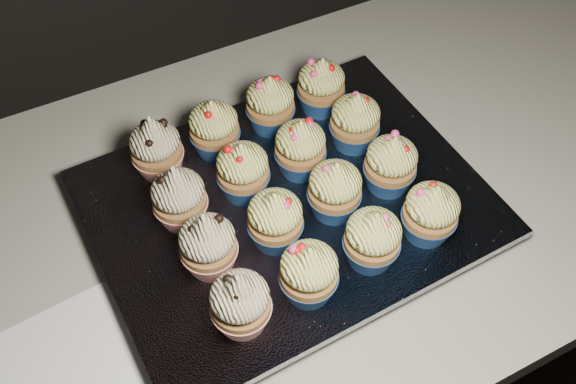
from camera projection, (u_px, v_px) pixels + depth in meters
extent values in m
cube|color=black|center=(290.00, 347.00, 1.19)|extent=(2.40, 0.60, 0.86)
cube|color=beige|center=(291.00, 201.00, 0.83)|extent=(2.44, 0.64, 0.04)
cube|color=white|center=(63.00, 372.00, 0.67)|extent=(0.17, 0.17, 0.00)
cube|color=black|center=(288.00, 211.00, 0.79)|extent=(0.43, 0.33, 0.02)
cube|color=silver|center=(288.00, 203.00, 0.77)|extent=(0.47, 0.37, 0.01)
cone|color=red|center=(242.00, 314.00, 0.66)|extent=(0.06, 0.06, 0.03)
ellipsoid|color=beige|center=(240.00, 296.00, 0.63)|extent=(0.06, 0.06, 0.04)
cone|color=beige|center=(238.00, 282.00, 0.61)|extent=(0.03, 0.03, 0.03)
cone|color=navy|center=(308.00, 284.00, 0.68)|extent=(0.06, 0.06, 0.03)
ellipsoid|color=#FDFB80|center=(309.00, 265.00, 0.65)|extent=(0.06, 0.06, 0.04)
cone|color=#FDFB80|center=(310.00, 253.00, 0.63)|extent=(0.03, 0.03, 0.02)
cone|color=navy|center=(370.00, 250.00, 0.71)|extent=(0.06, 0.06, 0.03)
ellipsoid|color=#FDFB80|center=(374.00, 231.00, 0.68)|extent=(0.06, 0.06, 0.04)
cone|color=#FDFB80|center=(376.00, 218.00, 0.66)|extent=(0.03, 0.03, 0.02)
cone|color=navy|center=(427.00, 224.00, 0.73)|extent=(0.06, 0.06, 0.03)
ellipsoid|color=#FDFB80|center=(433.00, 204.00, 0.70)|extent=(0.06, 0.06, 0.04)
cone|color=#FDFB80|center=(437.00, 191.00, 0.68)|extent=(0.03, 0.03, 0.02)
cone|color=red|center=(210.00, 257.00, 0.70)|extent=(0.06, 0.06, 0.03)
ellipsoid|color=beige|center=(207.00, 237.00, 0.67)|extent=(0.06, 0.06, 0.04)
cone|color=beige|center=(204.00, 222.00, 0.65)|extent=(0.03, 0.03, 0.03)
cone|color=navy|center=(276.00, 231.00, 0.72)|extent=(0.06, 0.06, 0.03)
ellipsoid|color=#FDFB80|center=(275.00, 211.00, 0.69)|extent=(0.06, 0.06, 0.04)
cone|color=#FDFB80|center=(275.00, 198.00, 0.67)|extent=(0.03, 0.03, 0.02)
cone|color=navy|center=(334.00, 202.00, 0.75)|extent=(0.06, 0.06, 0.03)
ellipsoid|color=#FDFB80|center=(336.00, 181.00, 0.72)|extent=(0.06, 0.06, 0.04)
cone|color=#FDFB80|center=(337.00, 168.00, 0.70)|extent=(0.03, 0.03, 0.02)
cone|color=navy|center=(388.00, 176.00, 0.77)|extent=(0.06, 0.06, 0.03)
ellipsoid|color=#FDFB80|center=(392.00, 156.00, 0.74)|extent=(0.06, 0.06, 0.04)
cone|color=#FDFB80|center=(395.00, 142.00, 0.72)|extent=(0.03, 0.03, 0.02)
cone|color=red|center=(182.00, 210.00, 0.74)|extent=(0.06, 0.06, 0.03)
ellipsoid|color=beige|center=(177.00, 190.00, 0.71)|extent=(0.06, 0.06, 0.04)
cone|color=beige|center=(174.00, 174.00, 0.69)|extent=(0.03, 0.03, 0.03)
cone|color=navy|center=(244.00, 183.00, 0.77)|extent=(0.06, 0.06, 0.03)
ellipsoid|color=#FDFB80|center=(242.00, 162.00, 0.74)|extent=(0.06, 0.06, 0.04)
cone|color=#FDFB80|center=(241.00, 149.00, 0.72)|extent=(0.03, 0.03, 0.02)
cone|color=navy|center=(300.00, 161.00, 0.79)|extent=(0.06, 0.06, 0.03)
ellipsoid|color=#FDFB80|center=(301.00, 140.00, 0.76)|extent=(0.06, 0.06, 0.04)
cone|color=#FDFB80|center=(301.00, 126.00, 0.74)|extent=(0.03, 0.03, 0.02)
cone|color=navy|center=(353.00, 134.00, 0.81)|extent=(0.06, 0.06, 0.03)
ellipsoid|color=#FDFB80|center=(356.00, 113.00, 0.78)|extent=(0.06, 0.06, 0.04)
cone|color=#FDFB80|center=(358.00, 99.00, 0.77)|extent=(0.03, 0.03, 0.02)
cone|color=red|center=(160.00, 162.00, 0.79)|extent=(0.06, 0.06, 0.03)
ellipsoid|color=beige|center=(154.00, 141.00, 0.76)|extent=(0.06, 0.06, 0.04)
cone|color=beige|center=(150.00, 124.00, 0.73)|extent=(0.03, 0.03, 0.03)
cone|color=navy|center=(216.00, 141.00, 0.81)|extent=(0.06, 0.06, 0.03)
ellipsoid|color=#FDFB80|center=(213.00, 120.00, 0.78)|extent=(0.06, 0.06, 0.04)
cone|color=#FDFB80|center=(211.00, 106.00, 0.76)|extent=(0.03, 0.03, 0.02)
cone|color=navy|center=(271.00, 117.00, 0.83)|extent=(0.06, 0.06, 0.03)
ellipsoid|color=#FDFB80|center=(270.00, 96.00, 0.80)|extent=(0.06, 0.06, 0.04)
cone|color=#FDFB80|center=(270.00, 82.00, 0.78)|extent=(0.03, 0.03, 0.02)
cone|color=navy|center=(320.00, 99.00, 0.85)|extent=(0.06, 0.06, 0.03)
ellipsoid|color=#FDFB80|center=(322.00, 78.00, 0.82)|extent=(0.06, 0.06, 0.04)
cone|color=#FDFB80|center=(322.00, 64.00, 0.80)|extent=(0.03, 0.03, 0.02)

